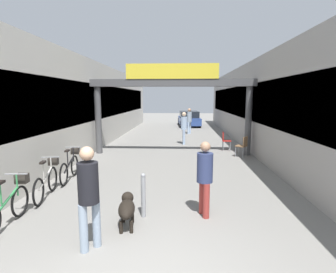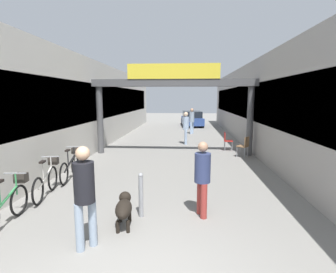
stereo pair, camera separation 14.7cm
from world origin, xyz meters
TOP-DOWN VIEW (x-y plane):
  - storefront_left at (-5.09, 11.00)m, footprint 3.00×26.00m
  - storefront_right at (5.09, 11.00)m, footprint 3.00×26.00m
  - arcade_sign_gateway at (0.00, 8.71)m, footprint 7.40×0.47m
  - pedestrian_with_dog at (-1.07, 1.14)m, footprint 0.48×0.48m
  - pedestrian_companion at (0.94, 2.52)m, footprint 0.42×0.42m
  - pedestrian_carrying_crate at (0.54, 11.28)m, footprint 0.35×0.38m
  - pedestrian_elderly_walking at (0.94, 15.48)m, footprint 0.46×0.46m
  - dog_on_leash at (-0.63, 1.97)m, footprint 0.42×0.85m
  - bicycle_green_nearest at (-2.98, 1.88)m, footprint 0.46×1.69m
  - bicycle_silver_second at (-3.01, 3.44)m, footprint 0.46×1.68m
  - bicycle_black_third at (-3.02, 4.86)m, footprint 0.46×1.69m
  - bollard_post_metal at (-0.36, 2.39)m, footprint 0.10×0.10m
  - cafe_chair_wood_nearer at (3.05, 8.30)m, footprint 0.56×0.56m
  - cafe_chair_red_farther at (2.52, 9.72)m, footprint 0.42×0.42m
  - parked_car_blue at (1.05, 20.69)m, footprint 2.04×4.12m

SIDE VIEW (x-z plane):
  - dog_on_leash at x=-0.63m, z-range 0.08..0.69m
  - bicycle_green_nearest at x=-2.98m, z-range -0.05..0.93m
  - bicycle_silver_second at x=-3.01m, z-range -0.05..0.93m
  - bicycle_black_third at x=-3.02m, z-range -0.05..0.93m
  - bollard_post_metal at x=-0.36m, z-range 0.01..0.97m
  - cafe_chair_wood_nearer at x=3.05m, z-range 0.10..0.99m
  - cafe_chair_red_farther at x=2.52m, z-range 0.10..0.99m
  - parked_car_blue at x=1.05m, z-range -0.02..1.31m
  - pedestrian_companion at x=0.94m, z-range 0.11..1.74m
  - pedestrian_carrying_crate at x=0.54m, z-range 0.13..1.89m
  - pedestrian_with_dog at x=-1.07m, z-range 0.13..1.89m
  - pedestrian_elderly_walking at x=0.94m, z-range 0.14..1.93m
  - storefront_left at x=-5.09m, z-range 0.00..4.22m
  - storefront_right at x=5.09m, z-range 0.00..4.22m
  - arcade_sign_gateway at x=0.00m, z-range 0.81..4.77m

